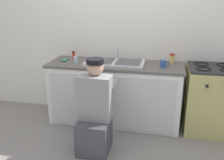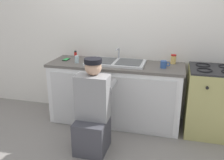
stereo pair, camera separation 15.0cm
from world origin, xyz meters
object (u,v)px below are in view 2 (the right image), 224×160
plumber_person (93,114)px  spice_bottle_red (76,54)px  stove_range (211,101)px  sink_double_basin (116,62)px  condiment_jar (173,59)px  coffee_mug (164,64)px  water_glass (77,59)px  cell_phone (66,60)px

plumber_person → spice_bottle_red: size_ratio=10.52×
stove_range → sink_double_basin: bearing=179.9°
plumber_person → condiment_jar: plumber_person is taller
sink_double_basin → coffee_mug: bearing=-5.4°
water_glass → spice_bottle_red: (-0.13, 0.28, 0.00)m
spice_bottle_red → cell_phone: 0.19m
sink_double_basin → plumber_person: 0.88m
sink_double_basin → spice_bottle_red: 0.69m
sink_double_basin → spice_bottle_red: size_ratio=7.62×
sink_double_basin → cell_phone: size_ratio=5.71×
water_glass → spice_bottle_red: 0.31m
cell_phone → plumber_person: bearing=-49.7°
cell_phone → condiment_jar: bearing=6.6°
stove_range → cell_phone: size_ratio=6.47×
spice_bottle_red → coffee_mug: bearing=-10.2°
condiment_jar → spice_bottle_red: condiment_jar is taller
plumber_person → spice_bottle_red: bearing=121.6°
stove_range → spice_bottle_red: spice_bottle_red is taller
coffee_mug → condiment_jar: size_ratio=0.98×
condiment_jar → cell_phone: size_ratio=0.91×
stove_range → cell_phone: bearing=179.5°
plumber_person → coffee_mug: (0.74, 0.70, 0.46)m
stove_range → coffee_mug: coffee_mug is taller
plumber_person → coffee_mug: 1.12m
sink_double_basin → water_glass: bearing=-169.2°
water_glass → coffee_mug: bearing=1.9°
sink_double_basin → condiment_jar: (0.77, 0.19, 0.05)m
coffee_mug → condiment_jar: 0.28m
spice_bottle_red → cell_phone: (-0.08, -0.16, -0.04)m
sink_double_basin → water_glass: size_ratio=8.00×
condiment_jar → spice_bottle_red: (-1.43, -0.01, -0.01)m
water_glass → condiment_jar: 1.33m
water_glass → coffee_mug: 1.19m
coffee_mug → cell_phone: size_ratio=0.90×
spice_bottle_red → water_glass: bearing=-64.5°
condiment_jar → water_glass: bearing=-167.4°
spice_bottle_red → cell_phone: spice_bottle_red is taller
water_glass → condiment_jar: (1.30, 0.29, 0.01)m
sink_double_basin → coffee_mug: (0.65, -0.06, 0.03)m
sink_double_basin → plumber_person: (-0.09, -0.76, -0.43)m
sink_double_basin → condiment_jar: size_ratio=6.25×
sink_double_basin → cell_phone: (-0.74, 0.01, -0.01)m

